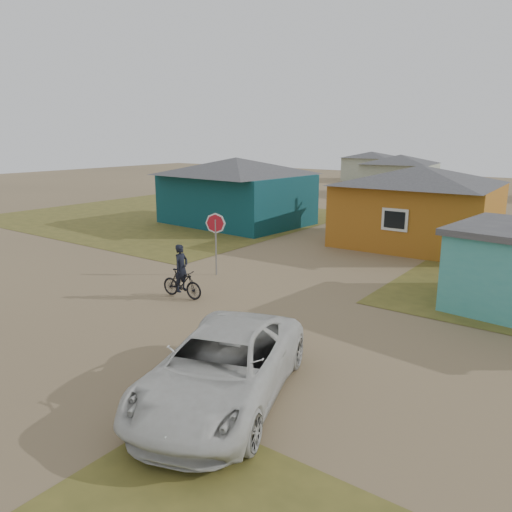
{
  "coord_description": "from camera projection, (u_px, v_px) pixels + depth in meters",
  "views": [
    {
      "loc": [
        10.49,
        -10.28,
        5.32
      ],
      "look_at": [
        0.72,
        3.0,
        1.3
      ],
      "focal_mm": 35.0,
      "sensor_mm": 36.0,
      "label": 1
    }
  ],
  "objects": [
    {
      "name": "grass_nw",
      "position": [
        168.0,
        216.0,
        33.58
      ],
      "size": [
        20.0,
        18.0,
        0.0
      ],
      "primitive_type": "cube",
      "color": "brown",
      "rests_on": "ground"
    },
    {
      "name": "stop_sign",
      "position": [
        216.0,
        230.0,
        19.06
      ],
      "size": [
        0.8,
        0.06,
        2.43
      ],
      "color": "gray",
      "rests_on": "ground"
    },
    {
      "name": "house_pale_west",
      "position": [
        400.0,
        174.0,
        44.97
      ],
      "size": [
        7.04,
        6.15,
        3.6
      ],
      "color": "#A5AE95",
      "rests_on": "ground"
    },
    {
      "name": "cyclist",
      "position": [
        182.0,
        278.0,
        16.6
      ],
      "size": [
        1.64,
        0.61,
        1.82
      ],
      "color": "black",
      "rests_on": "ground"
    },
    {
      "name": "house_teal",
      "position": [
        236.0,
        190.0,
        30.32
      ],
      "size": [
        8.93,
        7.08,
        4.0
      ],
      "color": "#0B353C",
      "rests_on": "ground"
    },
    {
      "name": "house_pale_north",
      "position": [
        371.0,
        166.0,
        58.99
      ],
      "size": [
        6.28,
        5.81,
        3.4
      ],
      "color": "#A5AE95",
      "rests_on": "ground"
    },
    {
      "name": "ground",
      "position": [
        180.0,
        312.0,
        15.35
      ],
      "size": [
        120.0,
        120.0,
        0.0
      ],
      "primitive_type": "plane",
      "color": "olive"
    },
    {
      "name": "house_yellow",
      "position": [
        418.0,
        204.0,
        24.39
      ],
      "size": [
        7.72,
        6.76,
        3.9
      ],
      "color": "#A36019",
      "rests_on": "ground"
    },
    {
      "name": "vehicle",
      "position": [
        222.0,
        367.0,
        10.09
      ],
      "size": [
        4.02,
        5.79,
        1.47
      ],
      "primitive_type": "imported",
      "rotation": [
        0.0,
        0.0,
        0.33
      ],
      "color": "silver",
      "rests_on": "ground"
    }
  ]
}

